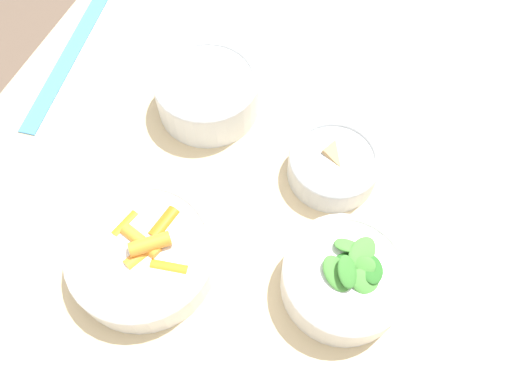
# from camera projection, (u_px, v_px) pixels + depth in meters

# --- Properties ---
(ground_plane) EXTENTS (10.00, 10.00, 0.00)m
(ground_plane) POSITION_uv_depth(u_px,v_px,m) (279.00, 296.00, 1.41)
(ground_plane) COLOR brown
(dining_table) EXTENTS (1.18, 1.00, 0.74)m
(dining_table) POSITION_uv_depth(u_px,v_px,m) (294.00, 190.00, 0.85)
(dining_table) COLOR beige
(dining_table) RESTS_ON ground_plane
(bowl_carrots) EXTENTS (0.20, 0.20, 0.07)m
(bowl_carrots) POSITION_uv_depth(u_px,v_px,m) (143.00, 254.00, 0.66)
(bowl_carrots) COLOR white
(bowl_carrots) RESTS_ON dining_table
(bowl_greens) EXTENTS (0.16, 0.16, 0.08)m
(bowl_greens) POSITION_uv_depth(u_px,v_px,m) (345.00, 277.00, 0.64)
(bowl_greens) COLOR white
(bowl_greens) RESTS_ON dining_table
(bowl_beans_hotdog) EXTENTS (0.16, 0.16, 0.07)m
(bowl_beans_hotdog) POSITION_uv_depth(u_px,v_px,m) (208.00, 94.00, 0.78)
(bowl_beans_hotdog) COLOR silver
(bowl_beans_hotdog) RESTS_ON dining_table
(bowl_cookies) EXTENTS (0.13, 0.13, 0.05)m
(bowl_cookies) POSITION_uv_depth(u_px,v_px,m) (333.00, 165.00, 0.73)
(bowl_cookies) COLOR silver
(bowl_cookies) RESTS_ON dining_table
(ruler) EXTENTS (0.32, 0.07, 0.00)m
(ruler) POSITION_uv_depth(u_px,v_px,m) (67.00, 59.00, 0.85)
(ruler) COLOR #4C99E0
(ruler) RESTS_ON dining_table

